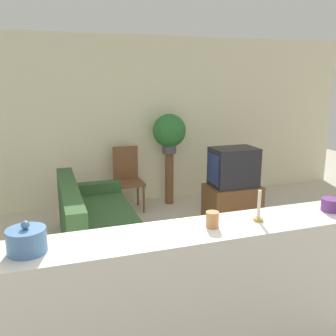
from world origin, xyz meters
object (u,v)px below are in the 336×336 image
Objects in this scene: couch at (96,227)px; decorative_bowl at (27,240)px; potted_plant at (169,131)px; television at (233,167)px; wooden_chair at (127,176)px.

decorative_bowl is (-0.66, -2.12, 0.84)m from couch.
couch is 2.38m from decorative_bowl.
decorative_bowl is at bearing -107.21° from couch.
couch is 8.37× the size of decorative_bowl.
potted_plant reaches higher than couch.
couch is 2.16m from potted_plant.
television is (2.06, 0.42, 0.49)m from couch.
wooden_chair is at bearing -177.41° from potted_plant.
wooden_chair is (-1.37, 0.91, -0.25)m from television.
couch is 1.91× the size of wooden_chair.
potted_plant is at bearing 2.59° from wooden_chair.
wooden_chair is (0.69, 1.33, 0.24)m from couch.
wooden_chair is at bearing 68.70° from decorative_bowl.
potted_plant is 2.81× the size of decorative_bowl.
television reaches higher than couch.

